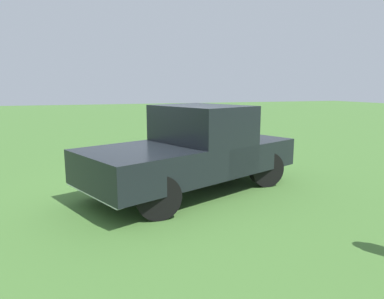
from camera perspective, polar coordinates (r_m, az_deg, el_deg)
ground_plane at (r=7.52m, az=-4.13°, el=-6.64°), size 80.00×80.00×0.00m
pickup_truck at (r=7.27m, az=0.70°, el=0.37°), size 5.02×3.55×1.81m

